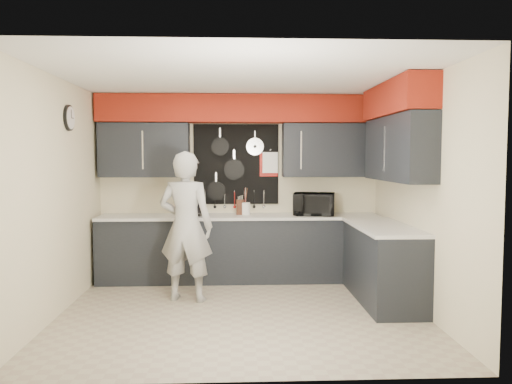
{
  "coord_description": "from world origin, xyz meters",
  "views": [
    {
      "loc": [
        -0.07,
        -5.47,
        1.73
      ],
      "look_at": [
        0.18,
        0.5,
        1.31
      ],
      "focal_mm": 35.0,
      "sensor_mm": 36.0,
      "label": 1
    }
  ],
  "objects_px": {
    "utensil_crock": "(245,209)",
    "person": "(186,226)",
    "microwave": "(314,204)",
    "coffee_maker": "(196,202)",
    "knife_block": "(240,207)"
  },
  "relations": [
    {
      "from": "knife_block",
      "to": "person",
      "type": "bearing_deg",
      "value": -114.01
    },
    {
      "from": "utensil_crock",
      "to": "coffee_maker",
      "type": "height_order",
      "value": "coffee_maker"
    },
    {
      "from": "utensil_crock",
      "to": "person",
      "type": "bearing_deg",
      "value": -125.66
    },
    {
      "from": "microwave",
      "to": "utensil_crock",
      "type": "xyz_separation_m",
      "value": [
        -0.96,
        0.09,
        -0.07
      ]
    },
    {
      "from": "utensil_crock",
      "to": "coffee_maker",
      "type": "bearing_deg",
      "value": -178.29
    },
    {
      "from": "person",
      "to": "knife_block",
      "type": "bearing_deg",
      "value": -110.15
    },
    {
      "from": "utensil_crock",
      "to": "person",
      "type": "xyz_separation_m",
      "value": [
        -0.73,
        -1.02,
        -0.11
      ]
    },
    {
      "from": "utensil_crock",
      "to": "person",
      "type": "relative_size",
      "value": 0.1
    },
    {
      "from": "knife_block",
      "to": "utensil_crock",
      "type": "relative_size",
      "value": 1.22
    },
    {
      "from": "knife_block",
      "to": "microwave",
      "type": "bearing_deg",
      "value": 3.33
    },
    {
      "from": "microwave",
      "to": "person",
      "type": "distance_m",
      "value": 1.94
    },
    {
      "from": "utensil_crock",
      "to": "coffee_maker",
      "type": "relative_size",
      "value": 0.48
    },
    {
      "from": "microwave",
      "to": "person",
      "type": "height_order",
      "value": "person"
    },
    {
      "from": "knife_block",
      "to": "utensil_crock",
      "type": "distance_m",
      "value": 0.07
    },
    {
      "from": "knife_block",
      "to": "utensil_crock",
      "type": "height_order",
      "value": "knife_block"
    }
  ]
}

